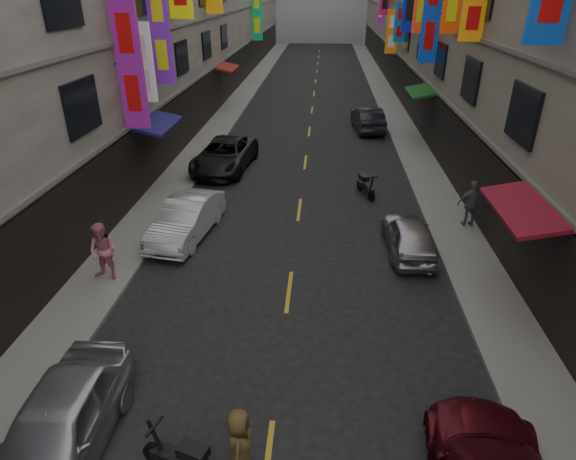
% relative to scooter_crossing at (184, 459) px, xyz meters
% --- Properties ---
extents(sidewalk_left, '(2.00, 90.00, 0.12)m').
position_rel_scooter_crossing_xyz_m(sidewalk_left, '(-4.50, 30.28, -0.38)').
color(sidewalk_left, slate).
rests_on(sidewalk_left, ground).
extents(sidewalk_right, '(2.00, 90.00, 0.12)m').
position_rel_scooter_crossing_xyz_m(sidewalk_right, '(7.50, 30.28, -0.38)').
color(sidewalk_right, slate).
rests_on(sidewalk_right, ground).
extents(street_awnings, '(13.99, 35.20, 0.41)m').
position_rel_scooter_crossing_xyz_m(street_awnings, '(0.24, 14.28, 2.56)').
color(street_awnings, '#165317').
rests_on(street_awnings, ground).
extents(lane_markings, '(0.12, 80.20, 0.01)m').
position_rel_scooter_crossing_xyz_m(lane_markings, '(1.50, 27.28, -0.44)').
color(lane_markings, gold).
rests_on(lane_markings, ground).
extents(scooter_crossing, '(1.75, 0.76, 1.14)m').
position_rel_scooter_crossing_xyz_m(scooter_crossing, '(0.00, 0.00, 0.00)').
color(scooter_crossing, black).
rests_on(scooter_crossing, ground).
extents(scooter_far_right, '(0.77, 1.74, 1.14)m').
position_rel_scooter_crossing_xyz_m(scooter_far_right, '(4.33, 14.05, 0.00)').
color(scooter_far_right, black).
rests_on(scooter_far_right, ground).
extents(car_left_near, '(1.90, 4.46, 1.50)m').
position_rel_scooter_crossing_xyz_m(car_left_near, '(-2.50, 0.25, 0.31)').
color(car_left_near, silver).
rests_on(car_left_near, ground).
extents(car_left_mid, '(2.13, 4.52, 1.43)m').
position_rel_scooter_crossing_xyz_m(car_left_mid, '(-2.50, 9.61, 0.27)').
color(car_left_mid, silver).
rests_on(car_left_mid, ground).
extents(car_left_far, '(2.96, 5.51, 1.47)m').
position_rel_scooter_crossing_xyz_m(car_left_far, '(-2.50, 16.97, 0.29)').
color(car_left_far, black).
rests_on(car_left_far, ground).
extents(car_right_mid, '(1.63, 3.77, 1.27)m').
position_rel_scooter_crossing_xyz_m(car_right_mid, '(5.44, 9.02, 0.19)').
color(car_right_mid, '#AFAFB3').
rests_on(car_right_mid, ground).
extents(car_right_far, '(2.00, 4.58, 1.46)m').
position_rel_scooter_crossing_xyz_m(car_right_far, '(5.19, 24.84, 0.29)').
color(car_right_far, '#212228').
rests_on(car_right_far, ground).
extents(pedestrian_lfar, '(1.01, 0.78, 1.87)m').
position_rel_scooter_crossing_xyz_m(pedestrian_lfar, '(-4.19, 6.44, 0.61)').
color(pedestrian_lfar, pink).
rests_on(pedestrian_lfar, sidewalk_left).
extents(pedestrian_rfar, '(1.10, 0.67, 1.82)m').
position_rel_scooter_crossing_xyz_m(pedestrian_rfar, '(8.01, 11.02, 0.59)').
color(pedestrian_rfar, slate).
rests_on(pedestrian_rfar, sidewalk_right).
extents(pedestrian_crossing, '(0.55, 0.80, 1.62)m').
position_rel_scooter_crossing_xyz_m(pedestrian_crossing, '(1.05, 0.08, 0.37)').
color(pedestrian_crossing, brown).
rests_on(pedestrian_crossing, ground).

